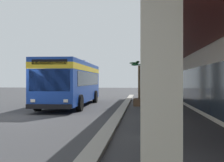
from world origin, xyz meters
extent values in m
plane|color=#38383A|center=(0.00, 8.00, 0.00)|extent=(120.00, 120.00, 0.00)
cube|color=#9E998E|center=(-2.95, 5.18, 0.06)|extent=(36.10, 0.50, 0.12)
cube|color=beige|center=(-15.48, 6.62, 1.79)|extent=(0.55, 0.55, 3.58)
cube|color=beige|center=(-10.47, 6.62, 1.79)|extent=(0.55, 0.55, 3.58)
cube|color=beige|center=(-5.45, 6.62, 1.79)|extent=(0.55, 0.55, 3.58)
cube|color=beige|center=(-0.44, 6.62, 1.79)|extent=(0.55, 0.55, 3.58)
cube|color=beige|center=(4.57, 6.62, 1.79)|extent=(0.55, 0.55, 3.58)
cube|color=beige|center=(9.59, 6.62, 1.79)|extent=(0.55, 0.55, 3.58)
cube|color=#5B1E19|center=(-2.95, 7.94, 3.93)|extent=(30.08, 3.16, 0.82)
cube|color=#19232D|center=(-2.95, 9.58, 1.40)|extent=(25.27, 0.08, 2.40)
cube|color=#193D9E|center=(-6.62, 1.33, 1.73)|extent=(11.06, 2.84, 2.75)
cube|color=yellow|center=(-6.62, 1.33, 2.65)|extent=(11.08, 2.86, 0.36)
cube|color=#19232D|center=(-6.92, 1.33, 1.95)|extent=(9.30, 2.82, 0.90)
cube|color=#19232D|center=(-1.15, 1.48, 1.85)|extent=(0.12, 2.24, 1.20)
cube|color=black|center=(-1.14, 1.48, 2.82)|extent=(0.11, 1.94, 0.28)
cube|color=black|center=(-1.02, 1.48, 0.45)|extent=(0.26, 2.45, 0.24)
cube|color=silver|center=(-1.12, 2.37, 0.75)|extent=(0.07, 0.24, 0.16)
cube|color=silver|center=(-1.07, 0.59, 0.75)|extent=(0.07, 0.24, 0.16)
cube|color=silver|center=(-8.12, 1.30, 3.22)|extent=(2.45, 1.85, 0.24)
cylinder|color=black|center=(-3.02, 2.70, 0.50)|extent=(1.00, 0.30, 1.00)
cylinder|color=black|center=(-2.95, 0.16, 0.50)|extent=(1.00, 0.30, 1.00)
cylinder|color=black|center=(-9.73, 2.53, 0.50)|extent=(1.00, 0.30, 1.00)
cylinder|color=black|center=(-9.66, -0.02, 0.50)|extent=(1.00, 0.30, 1.00)
cube|color=brown|center=(-7.01, 6.19, 0.27)|extent=(0.82, 0.82, 0.53)
cylinder|color=#332319|center=(-7.01, 6.19, 0.54)|extent=(0.70, 0.70, 0.02)
cylinder|color=brown|center=(-7.01, 6.19, 1.73)|extent=(0.16, 0.16, 2.39)
ellipsoid|color=#195123|center=(-6.53, 6.11, 3.14)|extent=(1.00, 0.38, 0.17)
ellipsoid|color=#195123|center=(-6.83, 6.58, 2.98)|extent=(0.57, 0.88, 0.16)
ellipsoid|color=#195123|center=(-7.46, 6.39, 3.00)|extent=(0.98, 0.59, 0.16)
ellipsoid|color=#195123|center=(-7.35, 5.90, 2.99)|extent=(0.81, 0.74, 0.19)
ellipsoid|color=#195123|center=(-6.97, 5.84, 3.09)|extent=(0.29, 0.73, 0.17)
camera|label=1|loc=(13.63, 6.36, 1.82)|focal=45.77mm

